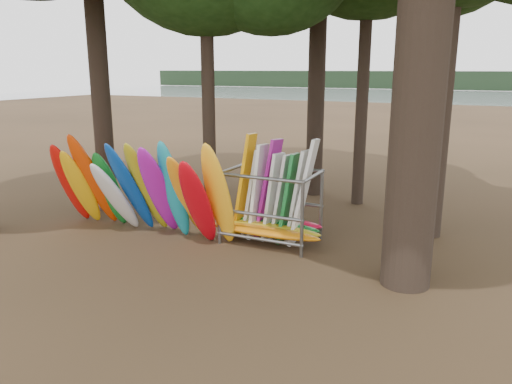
% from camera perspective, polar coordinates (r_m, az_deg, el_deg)
% --- Properties ---
extents(ground, '(120.00, 120.00, 0.00)m').
position_cam_1_polar(ground, '(12.74, -6.06, -7.24)').
color(ground, '#47331E').
rests_on(ground, ground).
extents(lake, '(160.00, 160.00, 0.00)m').
position_cam_1_polar(lake, '(70.51, 20.62, 9.34)').
color(lake, gray).
rests_on(lake, ground).
extents(far_shore, '(160.00, 4.00, 4.00)m').
position_cam_1_polar(far_shore, '(120.27, 23.01, 11.64)').
color(far_shore, black).
rests_on(far_shore, ground).
extents(kayak_row, '(5.82, 2.10, 3.03)m').
position_cam_1_polar(kayak_row, '(14.16, -13.19, 0.13)').
color(kayak_row, red).
rests_on(kayak_row, ground).
extents(storage_rack, '(3.16, 1.57, 2.91)m').
position_cam_1_polar(storage_rack, '(13.42, 1.75, -1.83)').
color(storage_rack, slate).
rests_on(storage_rack, ground).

